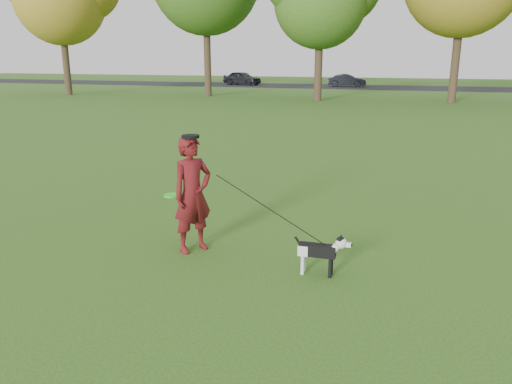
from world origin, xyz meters
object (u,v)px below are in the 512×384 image
(man, at_px, (193,194))
(dog, at_px, (322,250))
(car_mid, at_px, (347,80))
(car_left, at_px, (242,78))

(man, height_order, dog, man)
(car_mid, bearing_deg, dog, -177.13)
(car_left, xyz_separation_m, car_mid, (9.92, 0.00, -0.07))
(man, xyz_separation_m, dog, (1.94, -0.33, -0.50))
(dog, relative_size, car_mid, 0.22)
(car_mid, bearing_deg, man, -179.85)
(man, xyz_separation_m, car_mid, (-2.51, 39.80, -0.27))
(man, bearing_deg, car_left, 51.64)
(car_mid, bearing_deg, car_left, 86.55)
(man, relative_size, car_mid, 0.50)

